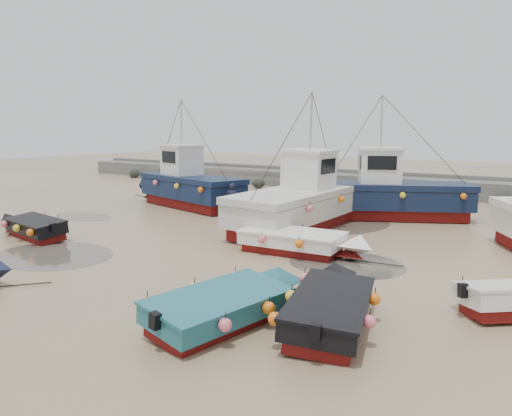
# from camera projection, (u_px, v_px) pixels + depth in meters

# --- Properties ---
(ground) EXTENTS (120.00, 120.00, 0.00)m
(ground) POSITION_uv_depth(u_px,v_px,m) (173.00, 260.00, 17.72)
(ground) COLOR tan
(ground) RESTS_ON ground
(seawall) EXTENTS (60.00, 4.92, 1.50)m
(seawall) POSITION_uv_depth(u_px,v_px,m) (386.00, 184.00, 35.64)
(seawall) COLOR slate
(seawall) RESTS_ON ground
(puddle_a) EXTENTS (4.76, 4.76, 0.01)m
(puddle_a) POSITION_uv_depth(u_px,v_px,m) (53.00, 255.00, 18.41)
(puddle_a) COLOR #524C42
(puddle_a) RESTS_ON ground
(puddle_b) EXTENTS (4.09, 4.09, 0.01)m
(puddle_b) POSITION_uv_depth(u_px,v_px,m) (346.00, 264.00, 17.21)
(puddle_b) COLOR #524C42
(puddle_b) RESTS_ON ground
(puddle_c) EXTENTS (3.74, 3.74, 0.01)m
(puddle_c) POSITION_uv_depth(u_px,v_px,m) (83.00, 217.00, 26.31)
(puddle_c) COLOR #524C42
(puddle_c) RESTS_ON ground
(puddle_d) EXTENTS (6.56, 6.56, 0.01)m
(puddle_d) POSITION_uv_depth(u_px,v_px,m) (323.00, 221.00, 25.08)
(puddle_d) COLOR #524C42
(puddle_d) RESTS_ON ground
(dinghy_2) EXTENTS (2.46, 5.83, 1.43)m
(dinghy_2) POSITION_uv_depth(u_px,v_px,m) (229.00, 301.00, 11.96)
(dinghy_2) COLOR maroon
(dinghy_2) RESTS_ON ground
(dinghy_4) EXTENTS (5.60, 2.12, 1.43)m
(dinghy_4) POSITION_uv_depth(u_px,v_px,m) (33.00, 224.00, 21.35)
(dinghy_4) COLOR maroon
(dinghy_4) RESTS_ON ground
(dinghy_5) EXTENTS (6.20, 2.43, 1.43)m
(dinghy_5) POSITION_uv_depth(u_px,v_px,m) (301.00, 240.00, 18.50)
(dinghy_5) COLOR maroon
(dinghy_5) RESTS_ON ground
(dinghy_6) EXTENTS (2.86, 6.02, 1.43)m
(dinghy_6) POSITION_uv_depth(u_px,v_px,m) (331.00, 302.00, 11.92)
(dinghy_6) COLOR maroon
(dinghy_6) RESTS_ON ground
(cabin_boat_0) EXTENTS (10.50, 4.68, 6.22)m
(cabin_boat_0) POSITION_uv_depth(u_px,v_px,m) (185.00, 184.00, 29.68)
(cabin_boat_0) COLOR maroon
(cabin_boat_0) RESTS_ON ground
(cabin_boat_1) EXTENTS (3.29, 11.36, 6.22)m
(cabin_boat_1) POSITION_uv_depth(u_px,v_px,m) (303.00, 200.00, 23.20)
(cabin_boat_1) COLOR maroon
(cabin_boat_1) RESTS_ON ground
(cabin_boat_2) EXTENTS (9.87, 6.12, 6.22)m
(cabin_boat_2) POSITION_uv_depth(u_px,v_px,m) (386.00, 193.00, 25.59)
(cabin_boat_2) COLOR maroon
(cabin_boat_2) RESTS_ON ground
(person) EXTENTS (0.78, 0.68, 1.80)m
(person) POSITION_uv_depth(u_px,v_px,m) (232.00, 217.00, 26.24)
(person) COLOR #171C32
(person) RESTS_ON ground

